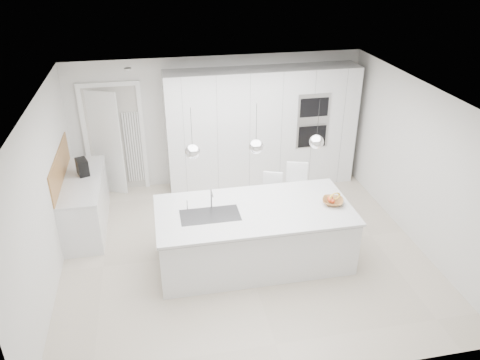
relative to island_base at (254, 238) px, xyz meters
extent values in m
plane|color=beige|center=(-0.10, 0.30, -0.43)|extent=(5.50, 5.50, 0.00)
plane|color=silver|center=(-0.10, 2.80, 0.82)|extent=(5.50, 0.00, 5.50)
plane|color=silver|center=(-2.85, 0.30, 0.82)|extent=(0.00, 5.00, 5.00)
plane|color=white|center=(-0.10, 0.30, 2.07)|extent=(5.50, 5.50, 0.00)
cube|color=silver|center=(0.70, 2.50, 0.72)|extent=(3.60, 0.60, 2.30)
cube|color=white|center=(-2.30, 2.72, 0.57)|extent=(0.76, 0.38, 2.00)
cube|color=silver|center=(-2.55, 1.50, 0.00)|extent=(0.60, 1.80, 0.86)
cube|color=silver|center=(-2.55, 1.50, 0.45)|extent=(0.62, 1.82, 0.04)
cube|color=#AA753D|center=(-2.84, 1.50, 0.72)|extent=(0.02, 1.80, 0.50)
cube|color=silver|center=(0.00, 0.00, 0.00)|extent=(2.80, 1.20, 0.86)
cube|color=silver|center=(0.00, 0.05, 0.45)|extent=(2.84, 1.40, 0.04)
cylinder|color=white|center=(-0.60, 0.20, 0.62)|extent=(0.02, 0.02, 0.30)
sphere|color=white|center=(-0.85, 0.00, 1.47)|extent=(0.20, 0.20, 0.20)
sphere|color=white|center=(0.00, 0.00, 1.47)|extent=(0.20, 0.20, 0.20)
sphere|color=white|center=(0.85, 0.00, 1.47)|extent=(0.20, 0.20, 0.20)
imported|color=#AA753D|center=(1.17, -0.03, 0.51)|extent=(0.40, 0.40, 0.08)
cube|color=black|center=(-2.53, 1.68, 0.61)|extent=(0.24, 0.29, 0.27)
sphere|color=#B93C1B|center=(1.13, 0.00, 0.54)|extent=(0.09, 0.09, 0.09)
sphere|color=#B93C1B|center=(1.13, -0.03, 0.54)|extent=(0.08, 0.08, 0.08)
sphere|color=#B93C1B|center=(1.15, -0.06, 0.53)|extent=(0.07, 0.07, 0.07)
torus|color=gold|center=(1.20, -0.01, 0.58)|extent=(0.22, 0.16, 0.20)
camera|label=1|loc=(-1.32, -5.60, 3.96)|focal=35.00mm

